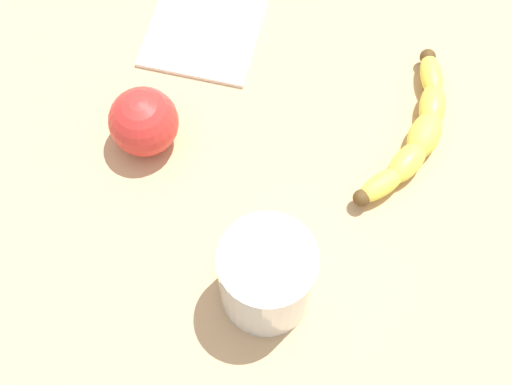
% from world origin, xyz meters
% --- Properties ---
extents(wooden_tabletop, '(1.20, 1.20, 0.03)m').
position_xyz_m(wooden_tabletop, '(0.00, 0.00, 0.01)').
color(wooden_tabletop, tan).
rests_on(wooden_tabletop, ground).
extents(banana, '(0.08, 0.22, 0.03)m').
position_xyz_m(banana, '(0.17, 0.17, 0.05)').
color(banana, '#F3E148').
rests_on(banana, wooden_tabletop).
extents(smoothie_glass, '(0.09, 0.09, 0.10)m').
position_xyz_m(smoothie_glass, '(0.06, -0.05, 0.08)').
color(smoothie_glass, silver).
rests_on(smoothie_glass, wooden_tabletop).
extents(apple_fruit, '(0.08, 0.08, 0.08)m').
position_xyz_m(apple_fruit, '(-0.12, 0.08, 0.07)').
color(apple_fruit, red).
rests_on(apple_fruit, wooden_tabletop).
extents(folded_napkin, '(0.14, 0.14, 0.01)m').
position_xyz_m(folded_napkin, '(-0.11, 0.24, 0.03)').
color(folded_napkin, white).
rests_on(folded_napkin, wooden_tabletop).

